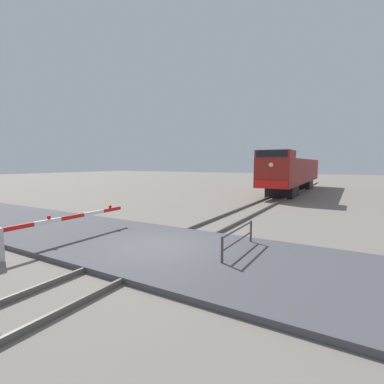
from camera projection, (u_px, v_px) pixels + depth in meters
The scene contains 7 objects.
ground_plane at pixel (162, 251), 9.69m from camera, with size 160.00×160.00×0.00m, color slate.
rail_track_left at pixel (146, 246), 10.04m from camera, with size 0.08×80.00×0.15m, color #59544C.
rail_track_right at pixel (179, 252), 9.32m from camera, with size 0.08×80.00×0.15m, color #59544C.
road_surface at pixel (162, 248), 9.68m from camera, with size 36.00×5.39×0.17m, color #47474C.
locomotive at pixel (293, 172), 29.58m from camera, with size 2.80×18.93×4.12m.
crossing_gate at pixel (21, 233), 9.16m from camera, with size 0.36×5.82×1.17m.
guard_railing at pixel (238, 237), 9.08m from camera, with size 0.08×2.65×0.95m.
Camera 1 is at (5.66, -7.61, 3.03)m, focal length 25.99 mm.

